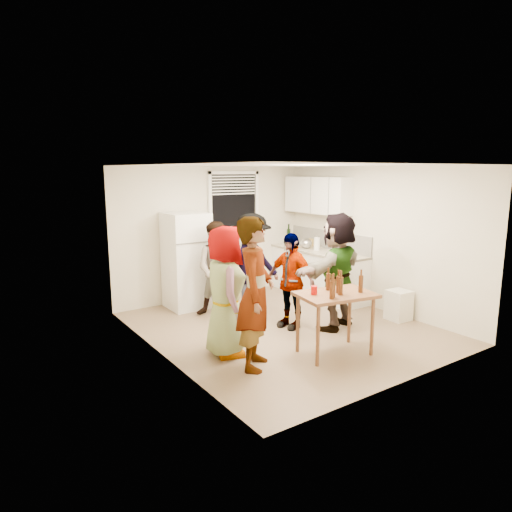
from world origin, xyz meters
TOP-DOWN VIEW (x-y plane):
  - room at (0.00, 0.00)m, footprint 4.00×4.50m
  - window at (0.45, 2.21)m, footprint 1.12×0.10m
  - refrigerator at (-0.75, 1.88)m, footprint 0.70×0.70m
  - counter_lower at (1.70, 1.15)m, footprint 0.60×2.20m
  - countertop at (1.70, 1.15)m, footprint 0.64×2.22m
  - backsplash at (1.99, 1.15)m, footprint 0.03×2.20m
  - upper_cabinets at (1.83, 1.35)m, footprint 0.34×1.60m
  - kettle at (1.65, 1.44)m, footprint 0.29×0.25m
  - paper_towel at (1.68, 1.16)m, footprint 0.11×0.11m
  - wine_bottle at (1.75, 2.13)m, footprint 0.08×0.08m
  - beer_bottle_counter at (1.60, 0.45)m, footprint 0.06×0.06m
  - blue_cup at (1.53, 0.52)m, footprint 0.09×0.09m
  - picture_frame at (1.92, 1.55)m, footprint 0.02×0.19m
  - trash_bin at (1.79, -0.74)m, footprint 0.35×0.35m
  - serving_table at (-0.07, -1.17)m, footprint 1.09×0.83m
  - beer_bottle_table at (-0.08, -1.26)m, footprint 0.06×0.06m
  - red_cup at (-0.35, -1.05)m, footprint 0.08×0.08m
  - guest_grey at (-1.27, -0.36)m, footprint 1.92×1.39m
  - guest_stripe at (-1.18, -0.91)m, footprint 1.86×1.79m
  - guest_back_left at (-0.53, 1.13)m, footprint 1.57×1.75m
  - guest_back_right at (-0.11, 0.77)m, footprint 1.34×1.87m
  - guest_black at (0.10, 0.00)m, footprint 1.66×1.20m
  - guest_orange at (0.69, -0.42)m, footprint 2.14×2.23m

SIDE VIEW (x-z plane):
  - room at x=0.00m, z-range -1.25..1.25m
  - serving_table at x=-0.07m, z-range -0.42..0.42m
  - guest_grey at x=-1.27m, z-range -0.28..0.28m
  - guest_stripe at x=-1.18m, z-range -0.23..0.23m
  - guest_back_left at x=-0.53m, z-range -0.30..0.30m
  - guest_back_right at x=-0.11m, z-range -0.32..0.32m
  - guest_black at x=0.10m, z-range -0.18..0.18m
  - guest_orange at x=0.69m, z-range -0.27..0.27m
  - trash_bin at x=1.79m, z-range 0.00..0.50m
  - counter_lower at x=1.70m, z-range 0.00..0.86m
  - beer_bottle_table at x=-0.08m, z-range 0.72..0.96m
  - red_cup at x=-0.35m, z-range 0.78..0.89m
  - refrigerator at x=-0.75m, z-range 0.00..1.70m
  - countertop at x=1.70m, z-range 0.86..0.90m
  - kettle at x=1.65m, z-range 0.79..1.01m
  - paper_towel at x=1.68m, z-range 0.78..1.02m
  - beer_bottle_counter at x=1.60m, z-range 0.78..1.02m
  - blue_cup at x=1.53m, z-range 0.84..0.96m
  - wine_bottle at x=1.75m, z-range 0.75..1.05m
  - picture_frame at x=1.92m, z-range 0.90..1.06m
  - backsplash at x=1.99m, z-range 0.90..1.26m
  - window at x=0.45m, z-range 1.32..2.38m
  - upper_cabinets at x=1.83m, z-range 1.60..2.30m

